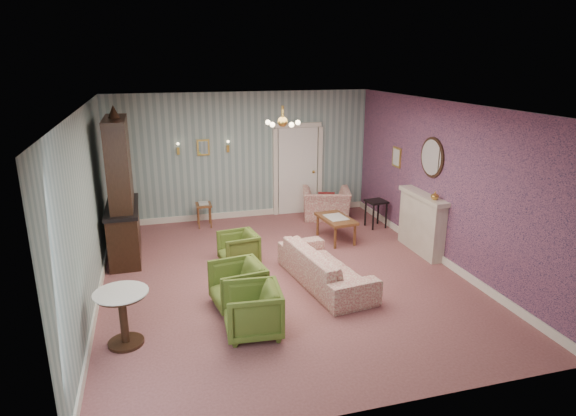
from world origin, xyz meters
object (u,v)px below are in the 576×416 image
object	(u,v)px
sofa_chintz	(326,260)
side_table_black	(376,214)
olive_chair_c	(238,247)
olive_chair_b	(238,283)
wingback_chair	(326,199)
coffee_table	(336,229)
fireplace	(421,223)
olive_chair_a	(252,308)
dresser	(120,186)
pedestal_table	(123,318)

from	to	relation	value
sofa_chintz	side_table_black	world-z (taller)	sofa_chintz
sofa_chintz	olive_chair_c	bearing A→B (deg)	38.44
olive_chair_b	wingback_chair	bearing A→B (deg)	135.32
olive_chair_c	wingback_chair	xyz separation A→B (m)	(2.45, 2.11, 0.14)
sofa_chintz	coffee_table	bearing A→B (deg)	-33.60
olive_chair_b	sofa_chintz	distance (m)	1.58
side_table_black	olive_chair_b	bearing A→B (deg)	-142.20
fireplace	side_table_black	bearing A→B (deg)	97.75
olive_chair_c	side_table_black	size ratio (longest dim) A/B	1.08
olive_chair_a	fireplace	distance (m)	4.27
fireplace	side_table_black	world-z (taller)	fireplace
wingback_chair	side_table_black	distance (m)	1.24
dresser	side_table_black	world-z (taller)	dresser
olive_chair_a	olive_chair_b	size ratio (longest dim) A/B	1.01
olive_chair_b	wingback_chair	world-z (taller)	wingback_chair
side_table_black	coffee_table	bearing A→B (deg)	-155.11
coffee_table	pedestal_table	distance (m)	4.96
olive_chair_b	coffee_table	distance (m)	3.32
olive_chair_b	fireplace	world-z (taller)	fireplace
dresser	wingback_chair	bearing A→B (deg)	14.43
olive_chair_a	side_table_black	world-z (taller)	olive_chair_a
olive_chair_b	pedestal_table	size ratio (longest dim) A/B	0.99
sofa_chintz	pedestal_table	size ratio (longest dim) A/B	2.80
olive_chair_c	dresser	size ratio (longest dim) A/B	0.24
olive_chair_c	coffee_table	distance (m)	2.25
wingback_chair	side_table_black	world-z (taller)	wingback_chair
pedestal_table	sofa_chintz	bearing A→B (deg)	17.82
coffee_table	side_table_black	bearing A→B (deg)	24.89
olive_chair_a	sofa_chintz	xyz separation A→B (m)	(1.48, 1.21, 0.04)
olive_chair_c	side_table_black	distance (m)	3.51
sofa_chintz	fireplace	xyz separation A→B (m)	(2.26, 0.85, 0.16)
dresser	olive_chair_c	bearing A→B (deg)	-25.66
olive_chair_b	pedestal_table	xyz separation A→B (m)	(-1.61, -0.63, 0.00)
wingback_chair	side_table_black	xyz separation A→B (m)	(0.84, -0.90, -0.16)
dresser	side_table_black	xyz separation A→B (m)	(5.27, 0.27, -1.07)
wingback_chair	side_table_black	size ratio (longest dim) A/B	1.75
wingback_chair	dresser	xyz separation A→B (m)	(-4.43, -1.17, 0.91)
wingback_chair	fireplace	world-z (taller)	fireplace
olive_chair_a	dresser	distance (m)	3.90
dresser	sofa_chintz	bearing A→B (deg)	-33.74
sofa_chintz	pedestal_table	world-z (taller)	sofa_chintz
side_table_black	pedestal_table	distance (m)	6.21
dresser	coffee_table	size ratio (longest dim) A/B	2.83
sofa_chintz	olive_chair_a	bearing A→B (deg)	121.37
dresser	side_table_black	distance (m)	5.39
olive_chair_a	olive_chair_b	xyz separation A→B (m)	(-0.06, 0.83, -0.00)
pedestal_table	olive_chair_a	bearing A→B (deg)	-6.86
wingback_chair	coffee_table	distance (m)	1.48
dresser	fireplace	bearing A→B (deg)	-13.45
olive_chair_c	side_table_black	xyz separation A→B (m)	(3.29, 1.21, -0.02)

